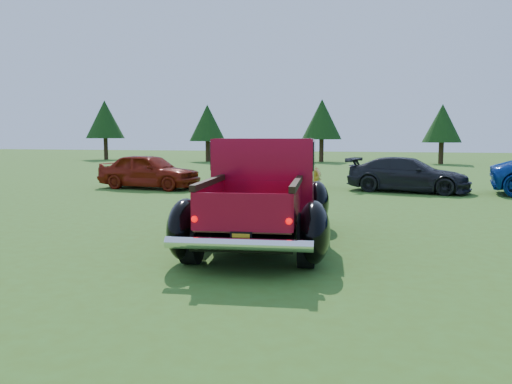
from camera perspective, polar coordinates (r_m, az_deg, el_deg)
ground at (r=9.78m, az=-0.04°, el=-5.37°), size 120.00×120.00×0.00m
tree_far_west at (r=46.30m, az=-16.88°, el=7.93°), size 3.33×3.33×5.20m
tree_west at (r=40.92m, az=-5.57°, el=7.85°), size 2.94×2.94×4.60m
tree_mid_left at (r=40.64m, az=7.53°, el=8.22°), size 3.20×3.20×5.00m
tree_mid_right at (r=39.40m, az=20.51°, el=7.34°), size 2.82×2.82×4.40m
pickup_truck at (r=9.69m, az=1.02°, el=0.07°), size 3.03×5.47×1.95m
show_car_red at (r=19.65m, az=-12.12°, el=2.36°), size 4.12×2.00×1.35m
show_car_yellow at (r=20.29m, az=1.88°, el=2.51°), size 3.96×1.61×1.28m
show_car_grey at (r=18.87m, az=16.97°, el=1.91°), size 4.57×2.56×1.25m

